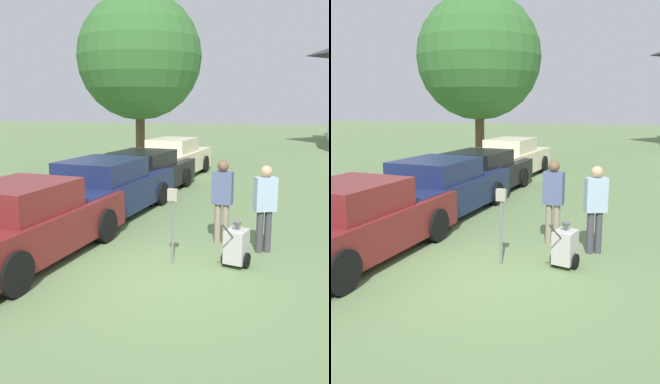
# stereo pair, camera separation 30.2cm
# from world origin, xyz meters

# --- Properties ---
(ground_plane) EXTENTS (120.00, 120.00, 0.00)m
(ground_plane) POSITION_xyz_m (0.00, 0.00, 0.00)
(ground_plane) COLOR #607A4C
(parked_car_maroon) EXTENTS (2.17, 4.73, 1.52)m
(parked_car_maroon) POSITION_xyz_m (-2.67, 0.06, 0.70)
(parked_car_maroon) COLOR maroon
(parked_car_maroon) RESTS_ON ground_plane
(parked_car_navy) EXTENTS (2.32, 5.33, 1.52)m
(parked_car_navy) POSITION_xyz_m (-2.67, 3.57, 0.71)
(parked_car_navy) COLOR #19234C
(parked_car_navy) RESTS_ON ground_plane
(parked_car_black) EXTENTS (2.28, 5.33, 1.43)m
(parked_car_black) POSITION_xyz_m (-2.67, 6.56, 0.67)
(parked_car_black) COLOR black
(parked_car_black) RESTS_ON ground_plane
(parked_car_cream) EXTENTS (2.15, 5.21, 1.58)m
(parked_car_cream) POSITION_xyz_m (-2.67, 10.15, 0.74)
(parked_car_cream) COLOR beige
(parked_car_cream) RESTS_ON ground_plane
(parking_meter) EXTENTS (0.18, 0.09, 1.43)m
(parking_meter) POSITION_xyz_m (0.04, 0.63, 0.99)
(parking_meter) COLOR slate
(parking_meter) RESTS_ON ground_plane
(person_worker) EXTENTS (0.43, 0.25, 1.79)m
(person_worker) POSITION_xyz_m (0.69, 2.12, 1.02)
(person_worker) COLOR gray
(person_worker) RESTS_ON ground_plane
(person_supervisor) EXTENTS (0.47, 0.38, 1.76)m
(person_supervisor) POSITION_xyz_m (1.59, 1.82, 1.00)
(person_supervisor) COLOR #3F3F47
(person_supervisor) RESTS_ON ground_plane
(equipment_cart) EXTENTS (0.52, 1.00, 1.00)m
(equipment_cart) POSITION_xyz_m (1.18, 0.89, 0.39)
(equipment_cart) COLOR #B2B2AD
(equipment_cart) RESTS_ON ground_plane
(shade_tree) EXTENTS (5.79, 5.79, 8.00)m
(shade_tree) POSITION_xyz_m (-5.14, 12.82, 5.09)
(shade_tree) COLOR brown
(shade_tree) RESTS_ON ground_plane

